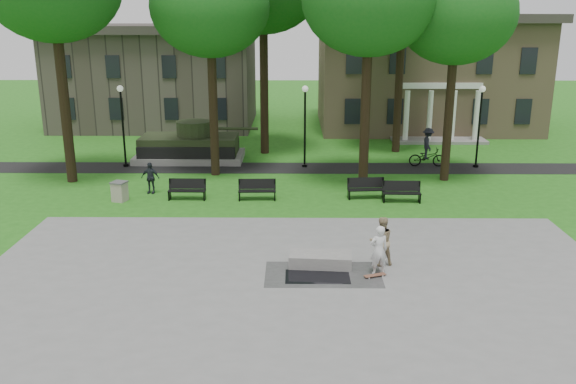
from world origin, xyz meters
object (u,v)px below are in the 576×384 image
friend_watching (381,241)px  skateboarder (379,250)px  cyclist (427,151)px  concrete_block (320,260)px  park_bench_0 (187,189)px  trash_bin (120,191)px

friend_watching → skateboarder: bearing=62.3°
skateboarder → cyclist: 16.23m
concrete_block → friend_watching: (2.15, 0.10, 0.67)m
concrete_block → skateboarder: skateboarder is taller
cyclist → park_bench_0: 14.60m
friend_watching → trash_bin: (-11.43, 7.63, -0.43)m
park_bench_0 → concrete_block: bearing=-51.8°
concrete_block → cyclist: cyclist is taller
skateboarder → cyclist: size_ratio=0.77×
friend_watching → trash_bin: 13.75m
concrete_block → skateboarder: 2.18m
friend_watching → park_bench_0: 11.47m
concrete_block → friend_watching: bearing=2.6°
concrete_block → cyclist: (6.86, 14.76, 0.69)m
park_bench_0 → trash_bin: bearing=-173.1°
cyclist → trash_bin: bearing=116.1°
cyclist → concrete_block: bearing=157.6°
park_bench_0 → friend_watching: bearing=-42.9°
skateboarder → cyclist: cyclist is taller
friend_watching → trash_bin: size_ratio=1.87×
friend_watching → concrete_block: bearing=-11.7°
cyclist → park_bench_0: size_ratio=1.26×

